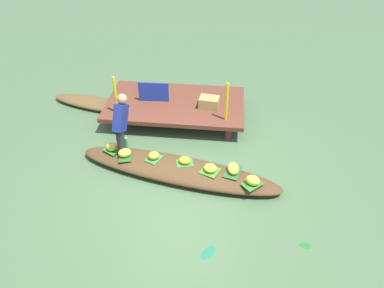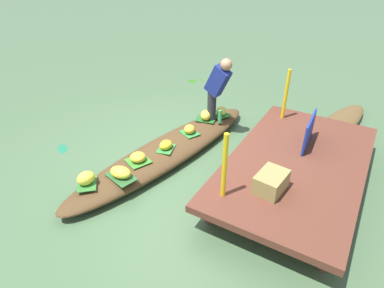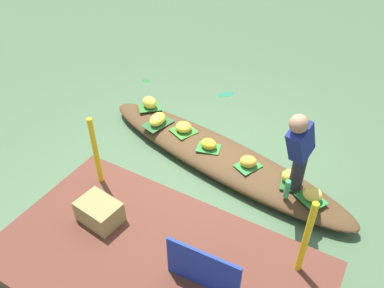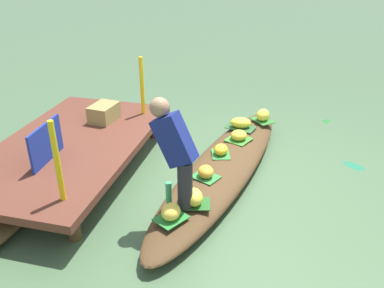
{
  "view_description": "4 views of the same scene",
  "coord_description": "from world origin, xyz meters",
  "px_view_note": "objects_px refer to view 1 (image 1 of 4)",
  "views": [
    {
      "loc": [
        0.85,
        -5.16,
        4.82
      ],
      "look_at": [
        0.21,
        0.52,
        0.38
      ],
      "focal_mm": 33.7,
      "sensor_mm": 36.0,
      "label": 1
    },
    {
      "loc": [
        3.75,
        2.67,
        3.16
      ],
      "look_at": [
        -0.01,
        0.46,
        0.4
      ],
      "focal_mm": 30.93,
      "sensor_mm": 36.0,
      "label": 2
    },
    {
      "loc": [
        -1.75,
        3.77,
        3.63
      ],
      "look_at": [
        0.28,
        0.24,
        0.4
      ],
      "focal_mm": 36.31,
      "sensor_mm": 36.0,
      "label": 3
    },
    {
      "loc": [
        -4.61,
        -0.74,
        2.83
      ],
      "look_at": [
        0.23,
        0.48,
        0.32
      ],
      "focal_mm": 37.85,
      "sensor_mm": 36.0,
      "label": 4
    }
  ],
  "objects_px": {
    "moored_boat": "(97,104)",
    "banana_bunch_5": "(233,168)",
    "market_banner": "(154,92)",
    "produce_crate": "(209,102)",
    "banana_bunch_3": "(253,180)",
    "banana_bunch_2": "(125,153)",
    "banana_bunch_0": "(112,147)",
    "banana_bunch_4": "(154,156)",
    "banana_bunch_6": "(185,160)",
    "vendor_person": "(121,122)",
    "vendor_boat": "(178,170)",
    "banana_bunch_1": "(210,168)",
    "water_bottle": "(127,143)"
  },
  "relations": [
    {
      "from": "banana_bunch_2",
      "to": "produce_crate",
      "type": "relative_size",
      "value": 0.57
    },
    {
      "from": "water_bottle",
      "to": "produce_crate",
      "type": "xyz_separation_m",
      "value": [
        1.56,
        1.48,
        0.17
      ]
    },
    {
      "from": "vendor_boat",
      "to": "banana_bunch_5",
      "type": "height_order",
      "value": "banana_bunch_5"
    },
    {
      "from": "vendor_person",
      "to": "vendor_boat",
      "type": "bearing_deg",
      "value": -15.71
    },
    {
      "from": "banana_bunch_4",
      "to": "vendor_person",
      "type": "bearing_deg",
      "value": 163.42
    },
    {
      "from": "banana_bunch_2",
      "to": "vendor_boat",
      "type": "bearing_deg",
      "value": -7.02
    },
    {
      "from": "vendor_boat",
      "to": "produce_crate",
      "type": "distance_m",
      "value": 1.98
    },
    {
      "from": "moored_boat",
      "to": "produce_crate",
      "type": "xyz_separation_m",
      "value": [
        2.82,
        -0.37,
        0.45
      ]
    },
    {
      "from": "banana_bunch_2",
      "to": "banana_bunch_4",
      "type": "relative_size",
      "value": 1.14
    },
    {
      "from": "vendor_person",
      "to": "produce_crate",
      "type": "distance_m",
      "value": 2.26
    },
    {
      "from": "vendor_boat",
      "to": "banana_bunch_1",
      "type": "xyz_separation_m",
      "value": [
        0.63,
        -0.11,
        0.2
      ]
    },
    {
      "from": "moored_boat",
      "to": "banana_bunch_6",
      "type": "xyz_separation_m",
      "value": [
        2.49,
        -2.2,
        0.24
      ]
    },
    {
      "from": "banana_bunch_2",
      "to": "market_banner",
      "type": "xyz_separation_m",
      "value": [
        0.23,
        1.88,
        0.31
      ]
    },
    {
      "from": "banana_bunch_2",
      "to": "banana_bunch_0",
      "type": "bearing_deg",
      "value": 151.29
    },
    {
      "from": "moored_boat",
      "to": "banana_bunch_4",
      "type": "xyz_separation_m",
      "value": [
        1.87,
        -2.13,
        0.24
      ]
    },
    {
      "from": "banana_bunch_4",
      "to": "banana_bunch_3",
      "type": "bearing_deg",
      "value": -14.94
    },
    {
      "from": "moored_boat",
      "to": "banana_bunch_5",
      "type": "relative_size",
      "value": 7.77
    },
    {
      "from": "moored_boat",
      "to": "banana_bunch_4",
      "type": "distance_m",
      "value": 2.85
    },
    {
      "from": "moored_boat",
      "to": "produce_crate",
      "type": "bearing_deg",
      "value": 4.57
    },
    {
      "from": "banana_bunch_0",
      "to": "banana_bunch_5",
      "type": "distance_m",
      "value": 2.47
    },
    {
      "from": "banana_bunch_0",
      "to": "water_bottle",
      "type": "xyz_separation_m",
      "value": [
        0.28,
        0.11,
        0.04
      ]
    },
    {
      "from": "vendor_boat",
      "to": "banana_bunch_2",
      "type": "height_order",
      "value": "banana_bunch_2"
    },
    {
      "from": "vendor_person",
      "to": "produce_crate",
      "type": "height_order",
      "value": "vendor_person"
    },
    {
      "from": "moored_boat",
      "to": "banana_bunch_5",
      "type": "bearing_deg",
      "value": -22.18
    },
    {
      "from": "banana_bunch_2",
      "to": "vendor_person",
      "type": "relative_size",
      "value": 0.21
    },
    {
      "from": "moored_boat",
      "to": "vendor_boat",
      "type": "bearing_deg",
      "value": -31.54
    },
    {
      "from": "moored_boat",
      "to": "market_banner",
      "type": "height_order",
      "value": "market_banner"
    },
    {
      "from": "banana_bunch_4",
      "to": "banana_bunch_6",
      "type": "relative_size",
      "value": 0.97
    },
    {
      "from": "vendor_boat",
      "to": "market_banner",
      "type": "height_order",
      "value": "market_banner"
    },
    {
      "from": "banana_bunch_1",
      "to": "banana_bunch_5",
      "type": "height_order",
      "value": "banana_bunch_5"
    },
    {
      "from": "produce_crate",
      "to": "banana_bunch_3",
      "type": "bearing_deg",
      "value": -67.07
    },
    {
      "from": "banana_bunch_3",
      "to": "banana_bunch_0",
      "type": "bearing_deg",
      "value": 166.32
    },
    {
      "from": "banana_bunch_1",
      "to": "banana_bunch_5",
      "type": "relative_size",
      "value": 0.77
    },
    {
      "from": "vendor_boat",
      "to": "vendor_person",
      "type": "xyz_separation_m",
      "value": [
        -1.13,
        0.32,
        0.82
      ]
    },
    {
      "from": "banana_bunch_2",
      "to": "produce_crate",
      "type": "height_order",
      "value": "produce_crate"
    },
    {
      "from": "banana_bunch_3",
      "to": "banana_bunch_5",
      "type": "relative_size",
      "value": 0.81
    },
    {
      "from": "banana_bunch_3",
      "to": "banana_bunch_5",
      "type": "bearing_deg",
      "value": 139.55
    },
    {
      "from": "banana_bunch_2",
      "to": "water_bottle",
      "type": "xyz_separation_m",
      "value": [
        -0.03,
        0.27,
        0.03
      ]
    },
    {
      "from": "banana_bunch_0",
      "to": "market_banner",
      "type": "distance_m",
      "value": 1.82
    },
    {
      "from": "banana_bunch_6",
      "to": "vendor_boat",
      "type": "bearing_deg",
      "value": -155.35
    },
    {
      "from": "banana_bunch_5",
      "to": "moored_boat",
      "type": "bearing_deg",
      "value": 145.72
    },
    {
      "from": "produce_crate",
      "to": "banana_bunch_1",
      "type": "bearing_deg",
      "value": -85.05
    },
    {
      "from": "market_banner",
      "to": "produce_crate",
      "type": "xyz_separation_m",
      "value": [
        1.3,
        -0.13,
        -0.11
      ]
    },
    {
      "from": "banana_bunch_0",
      "to": "banana_bunch_3",
      "type": "bearing_deg",
      "value": -13.68
    },
    {
      "from": "vendor_boat",
      "to": "market_banner",
      "type": "distance_m",
      "value": 2.25
    },
    {
      "from": "banana_bunch_5",
      "to": "banana_bunch_6",
      "type": "xyz_separation_m",
      "value": [
        -0.93,
        0.13,
        -0.01
      ]
    },
    {
      "from": "banana_bunch_2",
      "to": "vendor_person",
      "type": "xyz_separation_m",
      "value": [
        -0.05,
        0.18,
        0.6
      ]
    },
    {
      "from": "water_bottle",
      "to": "banana_bunch_1",
      "type": "bearing_deg",
      "value": -16.64
    },
    {
      "from": "moored_boat",
      "to": "banana_bunch_1",
      "type": "distance_m",
      "value": 3.83
    },
    {
      "from": "vendor_boat",
      "to": "banana_bunch_1",
      "type": "relative_size",
      "value": 16.83
    }
  ]
}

